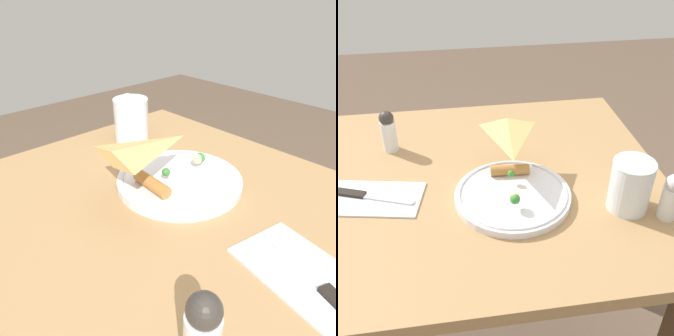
# 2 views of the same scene
# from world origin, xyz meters

# --- Properties ---
(dining_table) EXTENTS (1.00, 0.74, 0.73)m
(dining_table) POSITION_xyz_m (0.00, 0.00, 0.61)
(dining_table) COLOR #A87F51
(dining_table) RESTS_ON ground_plane
(plate_pizza) EXTENTS (0.25, 0.25, 0.05)m
(plate_pizza) POSITION_xyz_m (0.14, -0.08, 0.74)
(plate_pizza) COLOR white
(plate_pizza) RESTS_ON dining_table
(milk_glass) EXTENTS (0.09, 0.09, 0.11)m
(milk_glass) POSITION_xyz_m (0.37, -0.15, 0.78)
(milk_glass) COLOR white
(milk_glass) RESTS_ON dining_table
(napkin_folded) EXTENTS (0.22, 0.15, 0.00)m
(napkin_folded) POSITION_xyz_m (-0.16, -0.04, 0.73)
(napkin_folded) COLOR silver
(napkin_folded) RESTS_ON dining_table
(butter_knife) EXTENTS (0.18, 0.08, 0.01)m
(butter_knife) POSITION_xyz_m (-0.16, -0.04, 0.73)
(butter_knife) COLOR black
(butter_knife) RESTS_ON napkin_folded
(salt_shaker) EXTENTS (0.04, 0.04, 0.10)m
(salt_shaker) POSITION_xyz_m (0.44, -0.19, 0.78)
(salt_shaker) COLOR silver
(salt_shaker) RESTS_ON dining_table
(pepper_shaker) EXTENTS (0.04, 0.04, 0.11)m
(pepper_shaker) POSITION_xyz_m (-0.13, 0.16, 0.78)
(pepper_shaker) COLOR white
(pepper_shaker) RESTS_ON dining_table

